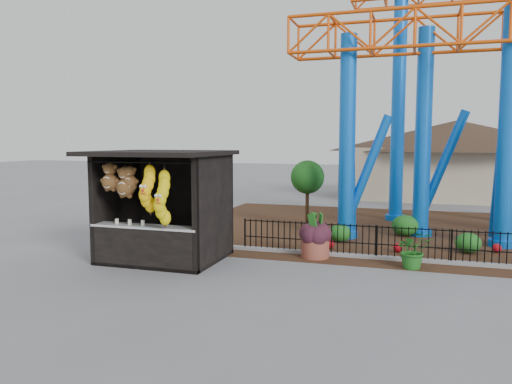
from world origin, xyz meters
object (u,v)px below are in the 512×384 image
(prize_booth, at_px, (159,208))
(roller_coaster, at_px, (458,56))
(potted_plant, at_px, (413,250))
(terracotta_planter, at_px, (315,248))

(prize_booth, height_order, roller_coaster, roller_coaster)
(prize_booth, height_order, potted_plant, prize_booth)
(roller_coaster, bearing_deg, terracotta_planter, -126.00)
(roller_coaster, height_order, terracotta_planter, roller_coaster)
(terracotta_planter, height_order, potted_plant, potted_plant)
(prize_booth, bearing_deg, terracotta_planter, 23.43)
(roller_coaster, height_order, potted_plant, roller_coaster)
(potted_plant, bearing_deg, terracotta_planter, 148.18)
(prize_booth, xyz_separation_m, terracotta_planter, (4.09, 1.77, -1.23))
(terracotta_planter, xyz_separation_m, potted_plant, (2.73, -0.43, 0.22))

